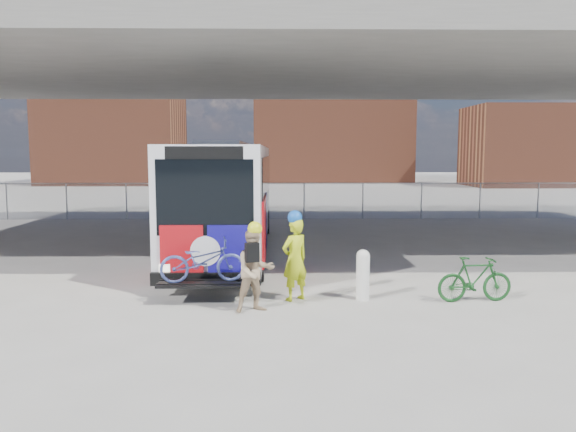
{
  "coord_description": "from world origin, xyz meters",
  "views": [
    {
      "loc": [
        -0.31,
        -16.38,
        3.36
      ],
      "look_at": [
        -0.04,
        -0.81,
        1.6
      ],
      "focal_mm": 35.0,
      "sensor_mm": 36.0,
      "label": 1
    }
  ],
  "objects_px": {
    "cyclist_hivis": "(295,257)",
    "bike_parked": "(475,279)",
    "cyclist_tan": "(255,269)",
    "bollard": "(363,273)",
    "bus": "(228,190)"
  },
  "relations": [
    {
      "from": "bollard",
      "to": "cyclist_hivis",
      "type": "bearing_deg",
      "value": 180.0
    },
    {
      "from": "cyclist_hivis",
      "to": "bike_parked",
      "type": "xyz_separation_m",
      "value": [
        4.06,
        -0.23,
        -0.48
      ]
    },
    {
      "from": "bollard",
      "to": "bike_parked",
      "type": "distance_m",
      "value": 2.51
    },
    {
      "from": "bollard",
      "to": "cyclist_tan",
      "type": "xyz_separation_m",
      "value": [
        -2.43,
        -0.93,
        0.29
      ]
    },
    {
      "from": "cyclist_tan",
      "to": "bike_parked",
      "type": "xyz_separation_m",
      "value": [
        4.93,
        0.69,
        -0.39
      ]
    },
    {
      "from": "cyclist_tan",
      "to": "bike_parked",
      "type": "distance_m",
      "value": 4.99
    },
    {
      "from": "bike_parked",
      "to": "cyclist_tan",
      "type": "bearing_deg",
      "value": 93.23
    },
    {
      "from": "bollard",
      "to": "cyclist_hivis",
      "type": "height_order",
      "value": "cyclist_hivis"
    },
    {
      "from": "bollard",
      "to": "bike_parked",
      "type": "xyz_separation_m",
      "value": [
        2.5,
        -0.23,
        -0.11
      ]
    },
    {
      "from": "bollard",
      "to": "bike_parked",
      "type": "height_order",
      "value": "bollard"
    },
    {
      "from": "bus",
      "to": "cyclist_hivis",
      "type": "relative_size",
      "value": 6.29
    },
    {
      "from": "bus",
      "to": "bike_parked",
      "type": "relative_size",
      "value": 7.54
    },
    {
      "from": "bus",
      "to": "cyclist_hivis",
      "type": "xyz_separation_m",
      "value": [
        2.06,
        -6.31,
        -1.11
      ]
    },
    {
      "from": "bollard",
      "to": "bike_parked",
      "type": "bearing_deg",
      "value": -5.31
    },
    {
      "from": "cyclist_hivis",
      "to": "bike_parked",
      "type": "distance_m",
      "value": 4.09
    }
  ]
}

